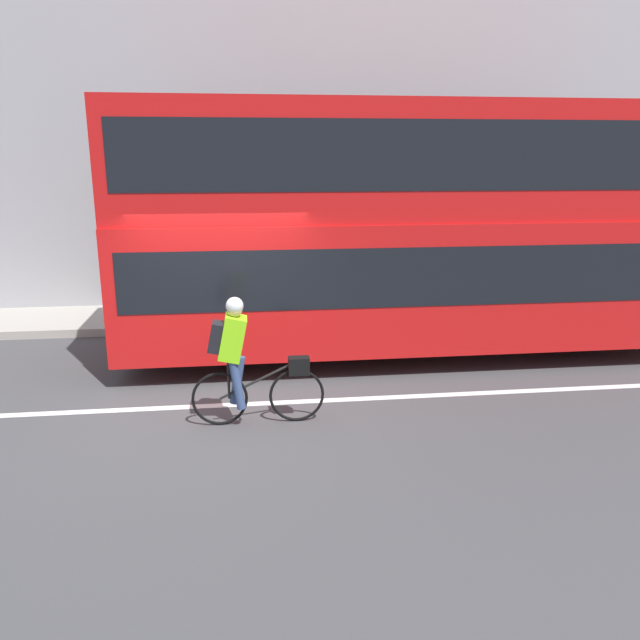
{
  "coord_description": "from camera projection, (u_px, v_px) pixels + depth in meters",
  "views": [
    {
      "loc": [
        0.35,
        -7.92,
        3.26
      ],
      "look_at": [
        1.4,
        0.59,
        1.0
      ],
      "focal_mm": 35.0,
      "sensor_mm": 36.0,
      "label": 1
    }
  ],
  "objects": [
    {
      "name": "sidewalk_curb",
      "position": [
        228.0,
        316.0,
        12.78
      ],
      "size": [
        60.0,
        1.94,
        0.16
      ],
      "color": "#A8A399",
      "rests_on": "ground_plane"
    },
    {
      "name": "ground_plane",
      "position": [
        222.0,
        406.0,
        8.39
      ],
      "size": [
        80.0,
        80.0,
        0.0
      ],
      "primitive_type": "plane",
      "color": "#424244"
    },
    {
      "name": "street_sign_post",
      "position": [
        220.0,
        240.0,
        12.26
      ],
      "size": [
        0.36,
        0.09,
        2.69
      ],
      "color": "#59595B",
      "rests_on": "sidewalk_curb"
    },
    {
      "name": "cyclist_on_bike",
      "position": [
        243.0,
        357.0,
        7.62
      ],
      "size": [
        1.65,
        0.32,
        1.63
      ],
      "color": "black",
      "rests_on": "ground_plane"
    },
    {
      "name": "road_center_line",
      "position": [
        222.0,
        405.0,
        8.41
      ],
      "size": [
        50.0,
        0.14,
        0.01
      ],
      "primitive_type": "cube",
      "color": "silver",
      "rests_on": "ground_plane"
    },
    {
      "name": "trash_bin",
      "position": [
        544.0,
        285.0,
        13.36
      ],
      "size": [
        0.47,
        0.47,
        0.83
      ],
      "color": "#515156",
      "rests_on": "sidewalk_curb"
    },
    {
      "name": "bus",
      "position": [
        413.0,
        220.0,
        10.15
      ],
      "size": [
        9.43,
        2.62,
        4.05
      ],
      "color": "black",
      "rests_on": "ground_plane"
    },
    {
      "name": "building_facade",
      "position": [
        221.0,
        97.0,
        12.74
      ],
      "size": [
        60.0,
        0.3,
        8.87
      ],
      "color": "#9E9EA3",
      "rests_on": "ground_plane"
    }
  ]
}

